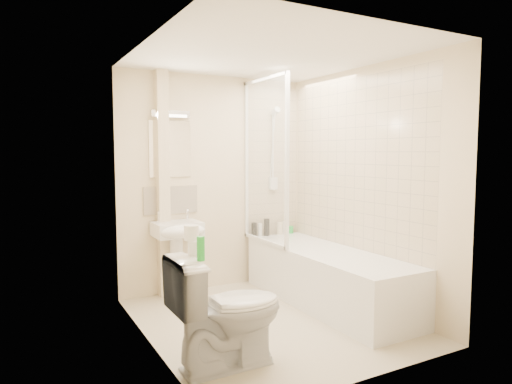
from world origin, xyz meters
TOP-DOWN VIEW (x-y plane):
  - floor at (0.00, 0.00)m, footprint 2.50×2.50m
  - wall_back at (0.00, 1.25)m, footprint 2.20×0.02m
  - wall_left at (-1.10, 0.00)m, footprint 0.02×2.50m
  - wall_right at (1.10, 0.00)m, footprint 0.02×2.50m
  - ceiling at (0.00, 0.00)m, footprint 2.20×2.50m
  - tile_back at (0.75, 1.24)m, footprint 0.70×0.01m
  - tile_right at (1.09, 0.13)m, footprint 0.01×2.10m
  - pipe_boxing at (-0.62, 1.19)m, footprint 0.12×0.12m
  - splashback at (-0.52, 1.24)m, footprint 0.60×0.02m
  - mirror at (-0.52, 1.24)m, footprint 0.46×0.01m
  - strip_light at (-0.52, 1.22)m, footprint 0.42×0.07m
  - bathtub at (0.75, 0.13)m, footprint 0.70×2.10m
  - shower_screen at (0.40, 0.80)m, footprint 0.04×0.92m
  - shower_fixture at (0.75, 1.19)m, footprint 0.10×0.16m
  - pedestal_sink at (-0.52, 1.01)m, footprint 0.48×0.46m
  - bottle_black_a at (0.46, 1.16)m, footprint 0.06×0.06m
  - bottle_white_a at (0.54, 1.16)m, footprint 0.05×0.05m
  - bottle_black_b at (0.63, 1.16)m, footprint 0.07×0.07m
  - bottle_cream at (0.82, 1.16)m, footprint 0.07×0.07m
  - bottle_white_b at (0.89, 1.16)m, footprint 0.06×0.06m
  - bottle_green at (0.98, 1.16)m, footprint 0.07×0.07m
  - toilet at (-0.72, -0.62)m, footprint 0.47×0.82m
  - toilet_roll_lower at (-0.93, -0.57)m, footprint 0.11×0.11m
  - toilet_roll_upper at (-0.95, -0.54)m, footprint 0.10×0.10m
  - green_bottle at (-0.97, -0.74)m, footprint 0.05×0.05m

SIDE VIEW (x-z plane):
  - floor at x=0.00m, z-range 0.00..0.00m
  - bathtub at x=0.75m, z-range 0.01..0.56m
  - toilet at x=-0.72m, z-range 0.00..0.83m
  - bottle_green at x=0.98m, z-range 0.55..0.64m
  - bottle_cream at x=0.82m, z-range 0.55..0.70m
  - bottle_white_a at x=0.54m, z-range 0.55..0.70m
  - bottle_white_b at x=0.89m, z-range 0.55..0.71m
  - bottle_black_a at x=0.46m, z-range 0.55..0.72m
  - pedestal_sink at x=-0.52m, z-range 0.19..1.12m
  - bottle_black_b at x=0.63m, z-range 0.55..0.75m
  - toilet_roll_lower at x=-0.93m, z-range 0.83..0.93m
  - green_bottle at x=-0.97m, z-range 0.83..0.99m
  - toilet_roll_upper at x=-0.95m, z-range 0.93..1.04m
  - splashback at x=-0.52m, z-range 0.88..1.18m
  - wall_back at x=0.00m, z-range 0.00..2.40m
  - wall_left at x=-1.10m, z-range 0.00..2.40m
  - wall_right at x=1.10m, z-range 0.00..2.40m
  - pipe_boxing at x=-0.62m, z-range 0.00..2.40m
  - tile_back at x=0.75m, z-range 0.55..2.30m
  - tile_right at x=1.09m, z-range 0.55..2.30m
  - shower_screen at x=0.40m, z-range 0.55..2.35m
  - shower_fixture at x=0.75m, z-range 1.05..2.04m
  - mirror at x=-0.52m, z-range 1.28..1.88m
  - strip_light at x=-0.52m, z-range 1.92..1.98m
  - ceiling at x=0.00m, z-range 2.39..2.41m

